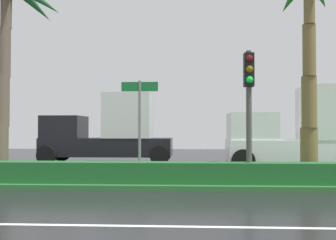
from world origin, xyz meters
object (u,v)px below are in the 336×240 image
Objects in this scene: palm_tree_centre_left at (309,4)px; box_truck_following at (307,133)px; traffic_signal_median_right at (249,92)px; box_truck_lead at (109,132)px; palm_tree_mid_left at (6,14)px; street_name_sign at (140,116)px.

palm_tree_centre_left is 6.14m from box_truck_following.
palm_tree_centre_left reaches higher than traffic_signal_median_right.
box_truck_lead is at bearing 135.58° from palm_tree_centre_left.
traffic_signal_median_right reaches higher than box_truck_following.
palm_tree_mid_left is 12.30m from box_truck_following.
traffic_signal_median_right is at bearing -6.82° from street_name_sign.
palm_tree_mid_left is 1.10× the size of box_truck_lead.
palm_tree_centre_left is at bearing 26.28° from traffic_signal_median_right.
palm_tree_centre_left is 3.57m from traffic_signal_median_right.
street_name_sign is 0.47× the size of box_truck_following.
palm_tree_mid_left is 8.44m from box_truck_lead.
box_truck_following is (10.90, 4.11, -3.96)m from palm_tree_mid_left.
traffic_signal_median_right is 1.26× the size of street_name_sign.
palm_tree_mid_left is at bearing 169.98° from traffic_signal_median_right.
street_name_sign is at bearing -173.41° from palm_tree_centre_left.
palm_tree_centre_left is at bearing 135.58° from box_truck_lead.
box_truck_lead is at bearing 107.33° from street_name_sign.
box_truck_lead is (-7.72, 7.57, -4.01)m from palm_tree_centre_left.
box_truck_following reaches higher than street_name_sign.
palm_tree_mid_left is at bearing 177.70° from palm_tree_centre_left.
traffic_signal_median_right is 3.28m from street_name_sign.
traffic_signal_median_right is 10.36m from box_truck_lead.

